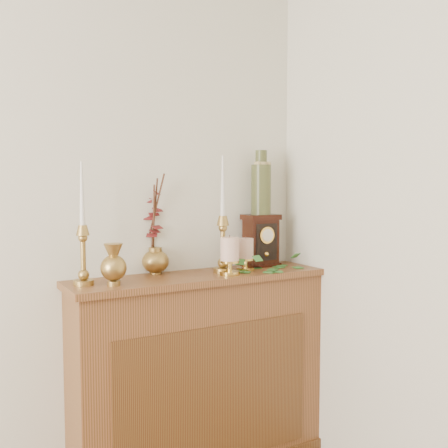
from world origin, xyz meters
TOP-DOWN VIEW (x-y plane):
  - console_shelf at (1.40, 2.10)m, footprint 1.24×0.34m
  - candlestick_left at (0.86, 2.11)m, footprint 0.08×0.08m
  - candlestick_center at (1.52, 2.09)m, footprint 0.09×0.09m
  - bud_vase at (0.96, 2.03)m, footprint 0.11×0.11m
  - ginger_jar at (1.23, 2.24)m, footprint 0.19×0.20m
  - pillar_candle_left at (1.51, 2.02)m, footprint 0.10×0.10m
  - pillar_candle_right at (1.64, 2.09)m, footprint 0.09×0.09m
  - ivy_garland at (1.78, 2.03)m, footprint 0.42×0.19m
  - mantel_clock at (1.78, 2.17)m, footprint 0.18×0.13m
  - ceramic_vase at (1.78, 2.17)m, footprint 0.10×0.10m

SIDE VIEW (x-z plane):
  - console_shelf at x=1.40m, z-range -0.03..0.90m
  - ivy_garland at x=1.78m, z-range 0.90..0.99m
  - bud_vase at x=0.96m, z-range 0.93..1.10m
  - pillar_candle_right at x=1.64m, z-range 0.93..1.10m
  - pillar_candle_left at x=1.51m, z-range 0.93..1.12m
  - mantel_clock at x=1.78m, z-range 0.93..1.19m
  - candlestick_left at x=0.86m, z-range 0.84..1.35m
  - candlestick_center at x=1.52m, z-range 0.84..1.39m
  - ginger_jar at x=1.23m, z-range 0.91..1.37m
  - ceramic_vase at x=1.78m, z-range 1.18..1.50m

